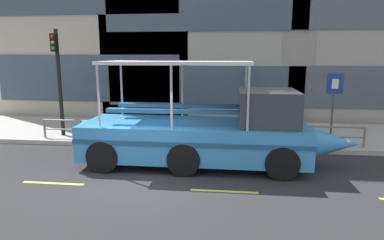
# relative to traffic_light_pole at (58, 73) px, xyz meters

# --- Properties ---
(ground_plane) EXTENTS (120.00, 120.00, 0.00)m
(ground_plane) POSITION_rel_traffic_light_pole_xyz_m (4.60, -3.97, -2.84)
(ground_plane) COLOR #2B2B2D
(sidewalk) EXTENTS (32.00, 4.80, 0.18)m
(sidewalk) POSITION_rel_traffic_light_pole_xyz_m (4.60, 1.63, -2.75)
(sidewalk) COLOR #A8A59E
(sidewalk) RESTS_ON ground_plane
(curb_edge) EXTENTS (32.00, 0.18, 0.18)m
(curb_edge) POSITION_rel_traffic_light_pole_xyz_m (4.60, -0.86, -2.75)
(curb_edge) COLOR #B2ADA3
(curb_edge) RESTS_ON ground_plane
(lane_centreline) EXTENTS (25.80, 0.12, 0.01)m
(lane_centreline) POSITION_rel_traffic_light_pole_xyz_m (4.60, -4.78, -2.84)
(lane_centreline) COLOR #DBD64C
(lane_centreline) RESTS_ON ground_plane
(curb_guardrail) EXTENTS (12.63, 0.09, 0.79)m
(curb_guardrail) POSITION_rel_traffic_light_pole_xyz_m (5.78, -0.52, -2.12)
(curb_guardrail) COLOR gray
(curb_guardrail) RESTS_ON sidewalk
(traffic_light_pole) EXTENTS (0.24, 0.46, 4.41)m
(traffic_light_pole) POSITION_rel_traffic_light_pole_xyz_m (0.00, 0.00, 0.00)
(traffic_light_pole) COLOR black
(traffic_light_pole) RESTS_ON sidewalk
(parking_sign) EXTENTS (0.60, 0.12, 2.70)m
(parking_sign) POSITION_rel_traffic_light_pole_xyz_m (10.97, -0.10, -0.83)
(parking_sign) COLOR #4C4F54
(parking_sign) RESTS_ON sidewalk
(duck_tour_boat) EXTENTS (8.92, 2.51, 3.37)m
(duck_tour_boat) POSITION_rel_traffic_light_pole_xyz_m (6.46, -2.62, -1.77)
(duck_tour_boat) COLOR #388CD1
(duck_tour_boat) RESTS_ON ground_plane
(pedestrian_near_bow) EXTENTS (0.41, 0.30, 1.60)m
(pedestrian_near_bow) POSITION_rel_traffic_light_pole_xyz_m (9.07, 0.69, -1.69)
(pedestrian_near_bow) COLOR black
(pedestrian_near_bow) RESTS_ON sidewalk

